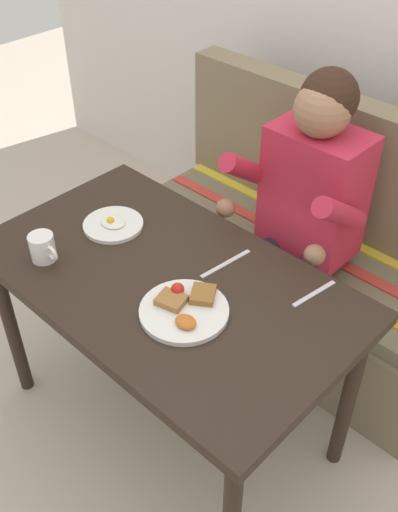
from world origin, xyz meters
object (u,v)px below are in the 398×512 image
at_px(plate_breakfast, 184,309).
at_px(couch, 300,261).
at_px(person, 302,205).
at_px(plate_eggs, 113,224).
at_px(coffee_mug, 43,247).
at_px(fork, 314,294).
at_px(table, 166,296).
at_px(knife, 226,264).

bearing_deg(plate_breakfast, couch, 100.31).
relative_size(couch, plate_breakfast, 5.60).
relative_size(person, plate_eggs, 5.96).
bearing_deg(coffee_mug, person, 62.36).
bearing_deg(plate_eggs, couch, 66.30).
relative_size(plate_breakfast, fork, 1.51).
distance_m(plate_breakfast, coffee_mug, 0.51).
bearing_deg(coffee_mug, fork, 32.39).
bearing_deg(couch, table, -90.00).
height_order(fork, knife, same).
xyz_separation_m(plate_eggs, knife, (0.41, 0.11, -0.01)).
bearing_deg(plate_eggs, knife, 15.52).
bearing_deg(coffee_mug, table, 31.52).
xyz_separation_m(plate_breakfast, knife, (-0.05, 0.24, -0.01)).
height_order(coffee_mug, knife, coffee_mug).
distance_m(table, person, 0.60).
xyz_separation_m(plate_eggs, fork, (0.69, 0.19, -0.01)).
bearing_deg(couch, plate_eggs, -113.70).
bearing_deg(person, couch, 115.03).
bearing_deg(couch, knife, -80.72).
xyz_separation_m(couch, coffee_mug, (-0.33, -0.97, 0.45)).
distance_m(plate_eggs, knife, 0.42).
relative_size(plate_eggs, fork, 1.20).
height_order(couch, fork, couch).
distance_m(person, plate_eggs, 0.66).
relative_size(plate_breakfast, plate_eggs, 1.26).
xyz_separation_m(couch, person, (0.08, -0.17, 0.41)).
bearing_deg(plate_breakfast, fork, 54.49).
bearing_deg(knife, couch, 105.79).
bearing_deg(person, table, -97.88).
distance_m(table, knife, 0.21).
xyz_separation_m(table, fork, (0.38, 0.25, 0.08)).
bearing_deg(plate_eggs, person, 53.67).
distance_m(fork, knife, 0.29).
relative_size(table, plate_breakfast, 4.67).
bearing_deg(person, coffee_mug, -117.64).
distance_m(plate_eggs, coffee_mug, 0.26).
bearing_deg(knife, person, 98.65).
distance_m(table, couch, 0.83).
bearing_deg(knife, coffee_mug, -132.61).
distance_m(plate_breakfast, knife, 0.24).
height_order(table, fork, fork).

